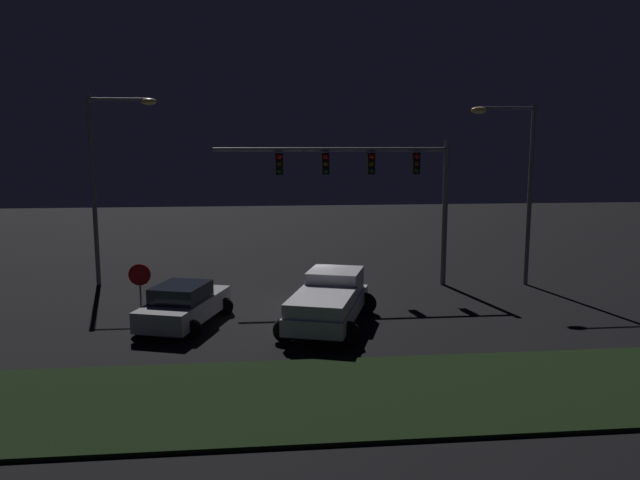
# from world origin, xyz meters

# --- Properties ---
(ground_plane) EXTENTS (80.00, 80.00, 0.00)m
(ground_plane) POSITION_xyz_m (0.00, 0.00, 0.00)
(ground_plane) COLOR black
(grass_median) EXTENTS (25.23, 5.15, 0.10)m
(grass_median) POSITION_xyz_m (0.00, -9.05, 0.05)
(grass_median) COLOR black
(grass_median) RESTS_ON ground_plane
(pickup_truck) EXTENTS (3.98, 5.75, 1.80)m
(pickup_truck) POSITION_xyz_m (0.70, -2.83, 1.00)
(pickup_truck) COLOR silver
(pickup_truck) RESTS_ON ground_plane
(car_sedan) EXTENTS (3.32, 4.74, 1.51)m
(car_sedan) POSITION_xyz_m (-4.40, -2.26, 0.74)
(car_sedan) COLOR #B7B7BC
(car_sedan) RESTS_ON ground_plane
(traffic_signal_gantry) EXTENTS (10.32, 0.56, 6.50)m
(traffic_signal_gantry) POSITION_xyz_m (3.23, 2.99, 5.03)
(traffic_signal_gantry) COLOR slate
(traffic_signal_gantry) RESTS_ON ground_plane
(street_lamp_left) EXTENTS (3.02, 0.44, 8.43)m
(street_lamp_left) POSITION_xyz_m (-8.39, 4.58, 5.32)
(street_lamp_left) COLOR slate
(street_lamp_left) RESTS_ON ground_plane
(street_lamp_right) EXTENTS (2.95, 0.44, 8.03)m
(street_lamp_right) POSITION_xyz_m (9.74, 2.65, 5.10)
(street_lamp_right) COLOR slate
(street_lamp_right) RESTS_ON ground_plane
(stop_sign) EXTENTS (0.76, 0.08, 2.23)m
(stop_sign) POSITION_xyz_m (-5.88, -2.24, 1.56)
(stop_sign) COLOR slate
(stop_sign) RESTS_ON ground_plane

